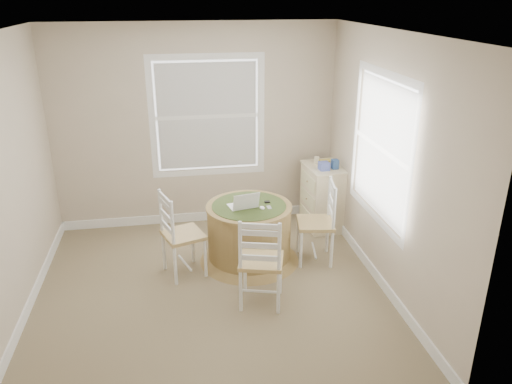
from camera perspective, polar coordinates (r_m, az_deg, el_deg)
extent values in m
cube|color=#75674A|center=(5.33, -5.11, -11.48)|extent=(3.60, 3.60, 0.02)
cube|color=white|center=(4.47, -6.29, 17.83)|extent=(3.60, 3.60, 0.02)
cube|color=#BBAB93|center=(6.47, -6.89, 7.30)|extent=(3.60, 0.02, 2.60)
cube|color=#BBAB93|center=(3.11, -3.01, -9.54)|extent=(3.60, 0.02, 2.60)
cube|color=#BBAB93|center=(4.97, -26.90, 0.45)|extent=(0.02, 3.60, 2.60)
cube|color=#BBAB93|center=(5.18, 14.78, 2.96)|extent=(0.02, 3.60, 2.60)
cube|color=white|center=(6.87, -6.42, -2.80)|extent=(3.60, 0.02, 0.12)
cube|color=white|center=(5.50, -24.46, -11.64)|extent=(0.02, 3.60, 0.12)
cube|color=white|center=(5.68, 13.38, -8.95)|extent=(0.02, 3.60, 0.12)
cylinder|color=olive|center=(5.73, -0.79, -4.45)|extent=(0.95, 0.95, 0.61)
cone|color=olive|center=(5.89, -0.78, -7.42)|extent=(1.15, 1.15, 0.07)
cylinder|color=olive|center=(5.60, -0.81, -1.73)|extent=(0.97, 0.97, 0.03)
cylinder|color=#394A20|center=(5.59, -0.81, -1.58)|extent=(0.84, 0.84, 0.01)
cone|color=#394A20|center=(5.62, -0.81, -2.10)|extent=(0.93, 0.93, 0.10)
cube|color=white|center=(5.58, -1.58, -1.62)|extent=(0.34, 0.27, 0.02)
cube|color=silver|center=(5.57, -1.58, -1.52)|extent=(0.26, 0.16, 0.00)
cube|color=black|center=(5.42, -1.11, -1.11)|extent=(0.31, 0.12, 0.20)
ellipsoid|color=white|center=(5.52, 0.72, -1.82)|extent=(0.06, 0.09, 0.03)
cube|color=#B7BABF|center=(5.54, 1.51, -1.81)|extent=(0.05, 0.09, 0.02)
cube|color=black|center=(5.67, 1.28, -1.19)|extent=(0.06, 0.05, 0.02)
cube|color=beige|center=(6.59, 7.71, -0.61)|extent=(0.49, 0.64, 0.82)
cube|color=beige|center=(6.44, 7.90, 2.86)|extent=(0.52, 0.67, 0.02)
cube|color=beige|center=(6.61, 5.61, -2.79)|extent=(0.05, 0.51, 0.18)
cube|color=beige|center=(6.51, 5.69, -0.77)|extent=(0.05, 0.51, 0.18)
cube|color=beige|center=(6.42, 5.77, 1.22)|extent=(0.05, 0.51, 0.18)
cube|color=#5263BC|center=(6.27, 7.76, 2.92)|extent=(0.13, 0.13, 0.10)
cube|color=gold|center=(6.50, 7.91, 3.42)|extent=(0.16, 0.11, 0.06)
cube|color=#2F538E|center=(6.34, 9.11, 3.13)|extent=(0.09, 0.09, 0.12)
cylinder|color=beige|center=(6.52, 6.87, 3.66)|extent=(0.07, 0.07, 0.09)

